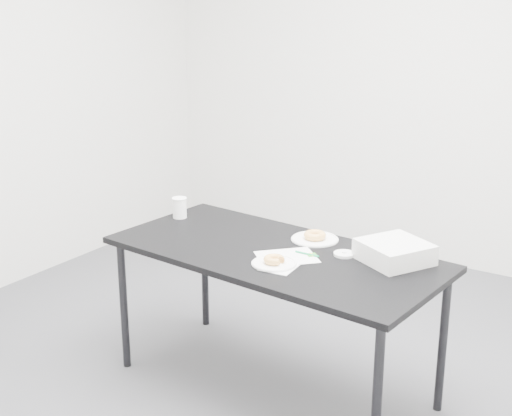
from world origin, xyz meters
The scene contains 14 objects.
floor centered at (0.00, 0.00, 0.00)m, with size 4.00×4.00×0.00m, color #47474C.
wall_back centered at (0.00, 2.00, 1.35)m, with size 4.00×0.02×2.70m, color white.
table centered at (0.19, -0.12, 0.67)m, with size 1.66×0.88×0.73m.
scorecard centered at (0.28, -0.16, 0.73)m, with size 0.21×0.27×0.00m, color white.
logo_patch centered at (0.37, -0.07, 0.73)m, with size 0.04×0.04×0.00m, color green.
pen centered at (0.35, -0.08, 0.74)m, with size 0.01×0.01×0.12m, color #0C864A.
napkin centered at (0.32, -0.29, 0.73)m, with size 0.14×0.14×0.00m, color white.
plate_near centered at (0.28, -0.27, 0.73)m, with size 0.21×0.21×0.01m, color white.
donut_near centered at (0.28, -0.27, 0.75)m, with size 0.10×0.10×0.03m, color gold.
plate_far centered at (0.28, 0.12, 0.73)m, with size 0.24×0.24×0.01m, color white.
donut_far centered at (0.28, 0.12, 0.75)m, with size 0.11×0.11×0.04m, color gold.
coffee_cup centered at (-0.51, 0.04, 0.79)m, with size 0.07×0.07×0.11m, color white.
cup_lid centered at (0.49, 0.01, 0.74)m, with size 0.10×0.10×0.01m, color white.
bakery_box centered at (0.72, 0.07, 0.78)m, with size 0.28×0.28×0.09m, color silver.
Camera 1 is at (1.85, -2.83, 1.92)m, focal length 50.00 mm.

